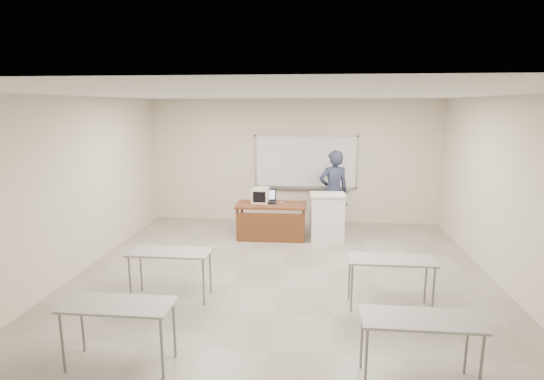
# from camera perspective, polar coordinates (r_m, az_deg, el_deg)

# --- Properties ---
(floor) EXTENTS (7.00, 8.00, 0.01)m
(floor) POSITION_cam_1_polar(r_m,az_deg,el_deg) (6.91, 1.11, -13.01)
(floor) COLOR gray
(floor) RESTS_ON ground
(whiteboard) EXTENTS (2.48, 0.10, 1.31)m
(whiteboard) POSITION_cam_1_polar(r_m,az_deg,el_deg) (10.34, 4.56, 3.70)
(whiteboard) COLOR white
(whiteboard) RESTS_ON floor
(student_desks) EXTENTS (4.40, 2.20, 0.73)m
(student_desks) POSITION_cam_1_polar(r_m,az_deg,el_deg) (5.41, -0.03, -12.36)
(student_desks) COLOR #969792
(student_desks) RESTS_ON floor
(instructor_desk) EXTENTS (1.52, 0.76, 0.75)m
(instructor_desk) POSITION_cam_1_polar(r_m,az_deg,el_deg) (9.10, -0.14, -3.24)
(instructor_desk) COLOR brown
(instructor_desk) RESTS_ON floor
(podium) EXTENTS (0.73, 0.53, 1.02)m
(podium) POSITION_cam_1_polar(r_m,az_deg,el_deg) (9.09, 7.43, -3.63)
(podium) COLOR white
(podium) RESTS_ON floor
(crt_monitor) EXTENTS (0.36, 0.41, 0.34)m
(crt_monitor) POSITION_cam_1_polar(r_m,az_deg,el_deg) (9.28, -1.53, -0.70)
(crt_monitor) COLOR beige
(crt_monitor) RESTS_ON instructor_desk
(laptop) EXTENTS (0.37, 0.34, 0.27)m
(laptop) POSITION_cam_1_polar(r_m,az_deg,el_deg) (9.32, -0.59, -1.29)
(laptop) COLOR black
(laptop) RESTS_ON instructor_desk
(mouse) EXTENTS (0.11, 0.09, 0.04)m
(mouse) POSITION_cam_1_polar(r_m,az_deg,el_deg) (9.19, 1.20, -1.73)
(mouse) COLOR #ACAEB4
(mouse) RESTS_ON instructor_desk
(keyboard) EXTENTS (0.43, 0.26, 0.02)m
(keyboard) POSITION_cam_1_polar(r_m,az_deg,el_deg) (8.85, 6.56, -0.57)
(keyboard) COLOR beige
(keyboard) RESTS_ON podium
(presenter) EXTENTS (0.78, 0.63, 1.87)m
(presenter) POSITION_cam_1_polar(r_m,az_deg,el_deg) (9.67, 8.27, -0.19)
(presenter) COLOR black
(presenter) RESTS_ON floor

